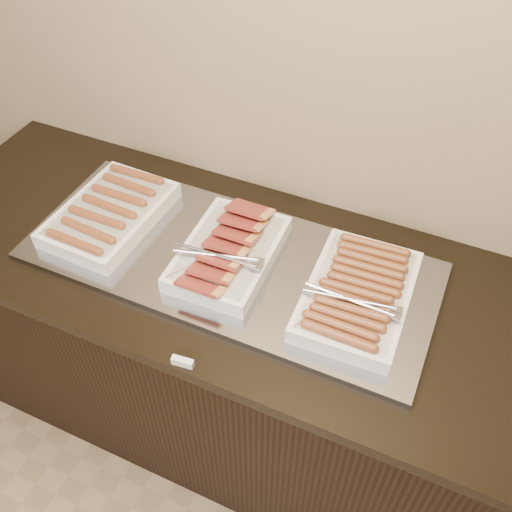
{
  "coord_description": "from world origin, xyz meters",
  "views": [
    {
      "loc": [
        0.54,
        1.12,
        2.12
      ],
      "look_at": [
        0.09,
        2.13,
        0.97
      ],
      "focal_mm": 40.0,
      "sensor_mm": 36.0,
      "label": 1
    }
  ],
  "objects_px": {
    "warming_tray": "(229,261)",
    "dish_center": "(228,252)",
    "dish_right": "(358,294)",
    "dish_left": "(110,213)",
    "counter": "(234,351)"
  },
  "relations": [
    {
      "from": "dish_center",
      "to": "dish_right",
      "type": "relative_size",
      "value": 0.96
    },
    {
      "from": "dish_left",
      "to": "dish_right",
      "type": "xyz_separation_m",
      "value": [
        0.79,
        -0.0,
        0.0
      ]
    },
    {
      "from": "counter",
      "to": "dish_right",
      "type": "bearing_deg",
      "value": -0.45
    },
    {
      "from": "warming_tray",
      "to": "dish_center",
      "type": "bearing_deg",
      "value": -70.85
    },
    {
      "from": "warming_tray",
      "to": "dish_center",
      "type": "relative_size",
      "value": 3.04
    },
    {
      "from": "warming_tray",
      "to": "dish_left",
      "type": "xyz_separation_m",
      "value": [
        -0.41,
        0.0,
        0.04
      ]
    },
    {
      "from": "dish_center",
      "to": "dish_right",
      "type": "distance_m",
      "value": 0.39
    },
    {
      "from": "dish_left",
      "to": "dish_right",
      "type": "distance_m",
      "value": 0.79
    },
    {
      "from": "dish_center",
      "to": "dish_right",
      "type": "bearing_deg",
      "value": -1.75
    },
    {
      "from": "dish_right",
      "to": "counter",
      "type": "bearing_deg",
      "value": 177.79
    },
    {
      "from": "dish_right",
      "to": "warming_tray",
      "type": "bearing_deg",
      "value": 177.79
    },
    {
      "from": "dish_left",
      "to": "dish_center",
      "type": "bearing_deg",
      "value": 1.49
    },
    {
      "from": "dish_right",
      "to": "dish_left",
      "type": "bearing_deg",
      "value": 178.02
    },
    {
      "from": "dish_right",
      "to": "dish_center",
      "type": "bearing_deg",
      "value": 178.34
    },
    {
      "from": "counter",
      "to": "dish_left",
      "type": "xyz_separation_m",
      "value": [
        -0.41,
        0.0,
        0.5
      ]
    }
  ]
}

